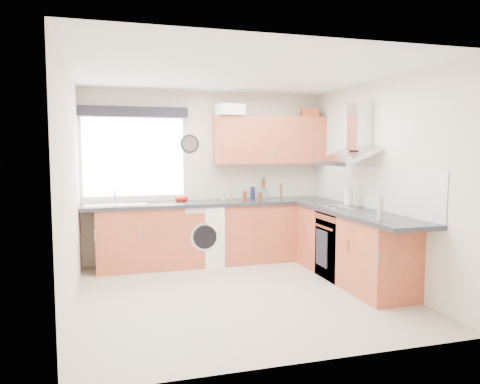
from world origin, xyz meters
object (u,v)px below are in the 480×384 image
object	(u,v)px
oven	(344,245)
upper_cabinets	(270,140)
extractor_hood	(354,141)
washing_machine	(200,233)

from	to	relation	value
oven	upper_cabinets	distance (m)	1.99
oven	extractor_hood	bearing A→B (deg)	-0.00
upper_cabinets	extractor_hood	bearing A→B (deg)	-63.87
oven	washing_machine	size ratio (longest dim) A/B	0.94
upper_cabinets	washing_machine	distance (m)	1.74
extractor_hood	washing_machine	xyz separation A→B (m)	(-1.75, 1.22, -1.32)
oven	upper_cabinets	world-z (taller)	upper_cabinets
oven	extractor_hood	world-z (taller)	extractor_hood
oven	upper_cabinets	xyz separation A→B (m)	(-0.55, 1.32, 1.38)
oven	extractor_hood	size ratio (longest dim) A/B	1.09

